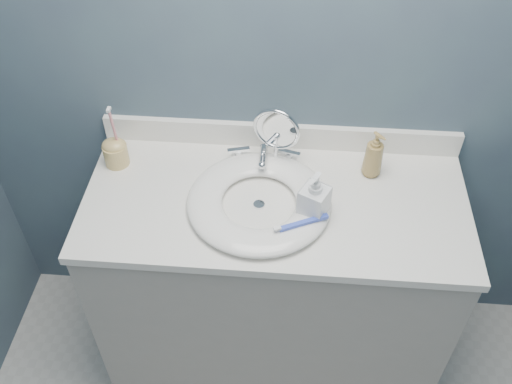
# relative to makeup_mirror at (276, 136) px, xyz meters

# --- Properties ---
(back_wall) EXTENTS (2.20, 0.02, 2.40)m
(back_wall) POSITION_rel_makeup_mirror_xyz_m (0.01, 0.11, 0.19)
(back_wall) COLOR #414F61
(back_wall) RESTS_ON ground
(vanity_cabinet) EXTENTS (1.20, 0.55, 0.85)m
(vanity_cabinet) POSITION_rel_makeup_mirror_xyz_m (0.01, -0.16, -0.58)
(vanity_cabinet) COLOR #A09B92
(vanity_cabinet) RESTS_ON ground
(countertop) EXTENTS (1.22, 0.57, 0.03)m
(countertop) POSITION_rel_makeup_mirror_xyz_m (0.01, -0.16, -0.14)
(countertop) COLOR white
(countertop) RESTS_ON vanity_cabinet
(backsplash) EXTENTS (1.22, 0.02, 0.09)m
(backsplash) POSITION_rel_makeup_mirror_xyz_m (0.01, 0.10, -0.08)
(backsplash) COLOR white
(backsplash) RESTS_ON countertop
(basin) EXTENTS (0.45, 0.45, 0.04)m
(basin) POSITION_rel_makeup_mirror_xyz_m (-0.04, -0.19, -0.11)
(basin) COLOR white
(basin) RESTS_ON countertop
(drain) EXTENTS (0.04, 0.04, 0.01)m
(drain) POSITION_rel_makeup_mirror_xyz_m (-0.04, -0.19, -0.12)
(drain) COLOR silver
(drain) RESTS_ON countertop
(faucet) EXTENTS (0.25, 0.13, 0.07)m
(faucet) POSITION_rel_makeup_mirror_xyz_m (-0.04, 0.01, -0.10)
(faucet) COLOR silver
(faucet) RESTS_ON countertop
(makeup_mirror) EXTENTS (0.15, 0.09, 0.23)m
(makeup_mirror) POSITION_rel_makeup_mirror_xyz_m (0.00, 0.00, 0.00)
(makeup_mirror) COLOR silver
(makeup_mirror) RESTS_ON countertop
(soap_bottle_amber) EXTENTS (0.09, 0.09, 0.17)m
(soap_bottle_amber) POSITION_rel_makeup_mirror_xyz_m (0.32, -0.01, -0.04)
(soap_bottle_amber) COLOR #9D8147
(soap_bottle_amber) RESTS_ON countertop
(soap_bottle_clear) EXTENTS (0.11, 0.11, 0.18)m
(soap_bottle_clear) POSITION_rel_makeup_mirror_xyz_m (0.13, -0.23, -0.04)
(soap_bottle_clear) COLOR silver
(soap_bottle_clear) RESTS_ON countertop
(toothbrush_holder) EXTENTS (0.08, 0.08, 0.23)m
(toothbrush_holder) POSITION_rel_makeup_mirror_xyz_m (-0.53, -0.03, -0.07)
(toothbrush_holder) COLOR tan
(toothbrush_holder) RESTS_ON countertop
(toothbrush_lying) EXTENTS (0.16, 0.09, 0.02)m
(toothbrush_lying) POSITION_rel_makeup_mirror_xyz_m (0.09, -0.29, -0.08)
(toothbrush_lying) COLOR blue
(toothbrush_lying) RESTS_ON basin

